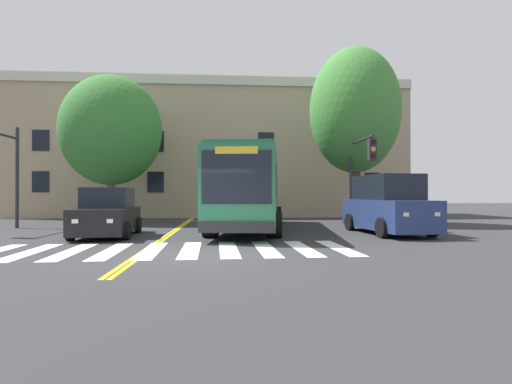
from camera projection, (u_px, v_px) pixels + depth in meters
ground_plane at (194, 256)px, 10.55m from camera, size 120.00×120.00×0.00m
crosswalk at (171, 250)px, 11.59m from camera, size 10.65×3.94×0.01m
lane_line_yellow_inner at (189, 220)px, 25.49m from camera, size 0.12×36.00×0.01m
lane_line_yellow_outer at (192, 220)px, 25.51m from camera, size 0.12×36.00×0.01m
city_bus at (250, 189)px, 18.47m from camera, size 4.00×11.61×3.44m
car_black_near_lane at (108, 214)px, 15.42m from camera, size 2.33×4.45×1.88m
car_navy_far_lane at (387, 206)px, 16.52m from camera, size 2.47×5.30×2.42m
traffic_light_near_corner at (360, 164)px, 19.42m from camera, size 0.34×3.27×4.61m
street_tree_curbside_large at (355, 111)px, 22.25m from camera, size 7.07×7.08×9.83m
street_tree_curbside_small at (111, 130)px, 23.06m from camera, size 5.96×5.16×8.52m
building_facade at (213, 152)px, 31.13m from camera, size 28.36×7.51×9.89m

